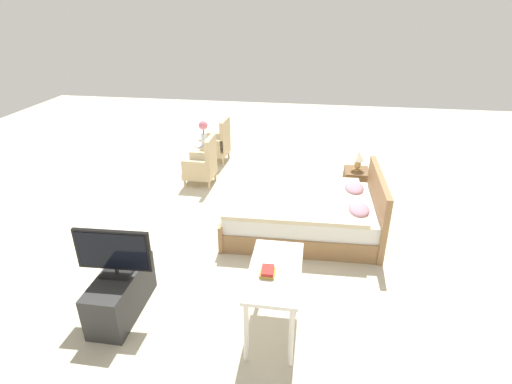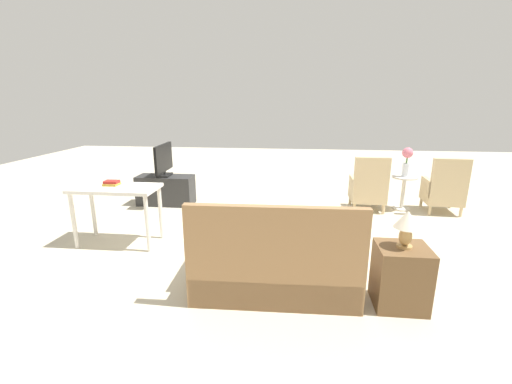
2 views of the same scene
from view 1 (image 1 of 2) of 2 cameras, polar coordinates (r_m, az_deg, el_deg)
The scene contains 12 objects.
ground_plane at distance 6.17m, azimuth -2.64°, elevation -4.90°, with size 16.00×16.00×0.00m, color beige.
bed at distance 5.96m, azimuth 6.95°, elevation -2.99°, with size 1.59×2.24×0.96m.
armchair_by_window_left at distance 8.53m, azimuth -5.50°, elevation 6.81°, with size 0.57×0.57×0.92m.
armchair_by_window_right at distance 7.46m, azimuth -7.65°, elevation 3.82°, with size 0.55×0.55×0.92m.
side_table at distance 8.03m, azimuth -7.31°, elevation 5.32°, with size 0.40×0.40×0.56m.
flower_vase at distance 7.87m, azimuth -7.52°, elevation 8.75°, with size 0.17×0.17×0.48m.
nightstand at distance 7.02m, azimuth 13.97°, elevation 0.93°, with size 0.44×0.41×0.56m.
table_lamp at distance 6.83m, azimuth 14.42°, elevation 4.70°, with size 0.22×0.22×0.33m.
tv_stand at distance 4.75m, azimuth -18.72°, elevation -13.51°, with size 0.96×0.40×0.51m.
tv_flatscreen at distance 4.44m, azimuth -19.72°, elevation -8.12°, with size 0.21×0.80×0.55m.
vanity_desk at distance 4.09m, azimuth 2.68°, elevation -12.28°, with size 1.04×0.52×0.75m.
book_stack at distance 3.95m, azimuth 1.68°, elevation -11.30°, with size 0.18×0.16×0.06m.
Camera 1 is at (5.18, 1.08, 3.17)m, focal length 28.00 mm.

